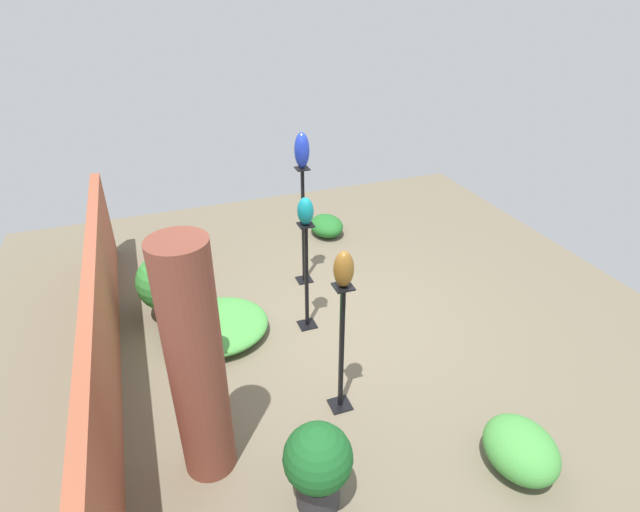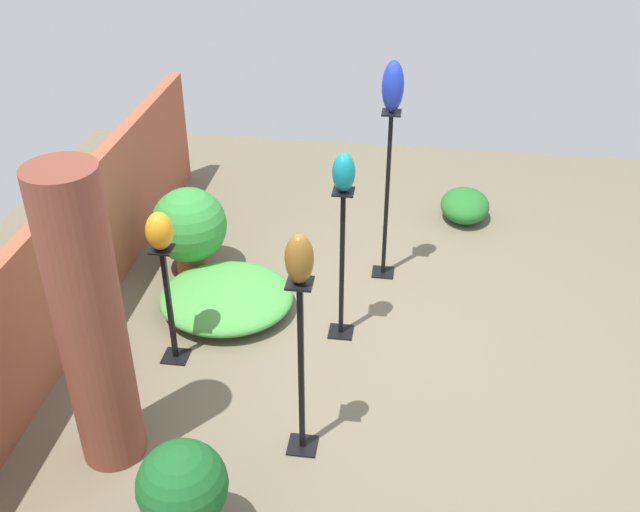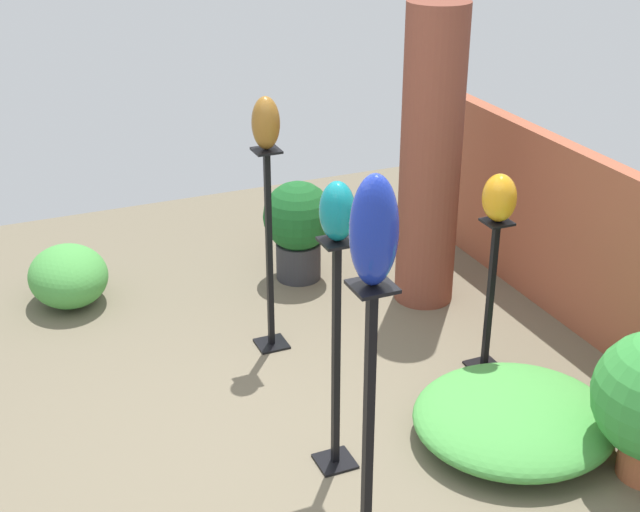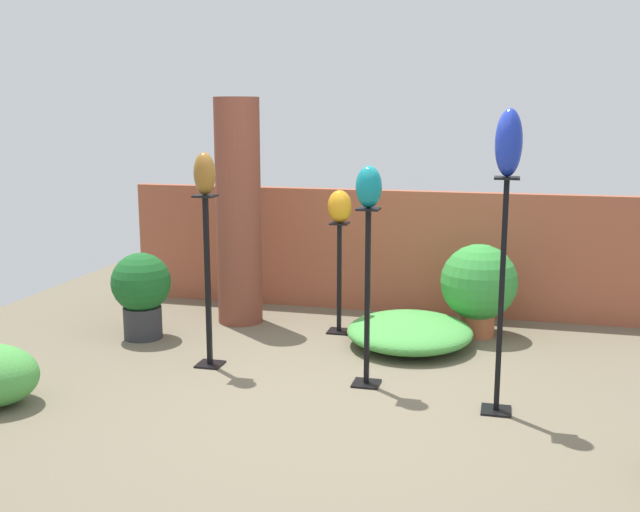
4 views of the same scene
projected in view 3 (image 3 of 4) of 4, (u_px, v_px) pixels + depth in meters
ground_plane at (282, 462)px, 4.83m from camera, size 8.00×8.00×0.00m
brick_pillar at (430, 160)px, 6.12m from camera, size 0.42×0.42×2.13m
pedestal_bronze at (269, 260)px, 5.68m from camera, size 0.20×0.20×1.37m
pedestal_amber at (490, 304)px, 5.50m from camera, size 0.20×0.20×1.02m
pedestal_cobalt at (367, 470)px, 3.63m from camera, size 0.20×0.20×1.59m
pedestal_teal at (336, 367)px, 4.57m from camera, size 0.20×0.20×1.33m
art_vase_bronze at (266, 123)px, 5.30m from camera, size 0.17×0.17×0.33m
art_vase_amber at (499, 198)px, 5.20m from camera, size 0.22×0.20×0.29m
art_vase_cobalt at (374, 231)px, 3.17m from camera, size 0.17×0.18×0.43m
art_vase_teal at (337, 211)px, 4.20m from camera, size 0.19×0.17×0.30m
potted_plant_mid_right at (298, 224)px, 6.68m from camera, size 0.53×0.53×0.78m
foliage_bed_east at (514, 418)px, 4.99m from camera, size 1.08×1.16×0.25m
foliage_bed_center at (68, 276)px, 6.41m from camera, size 0.68×0.56×0.42m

